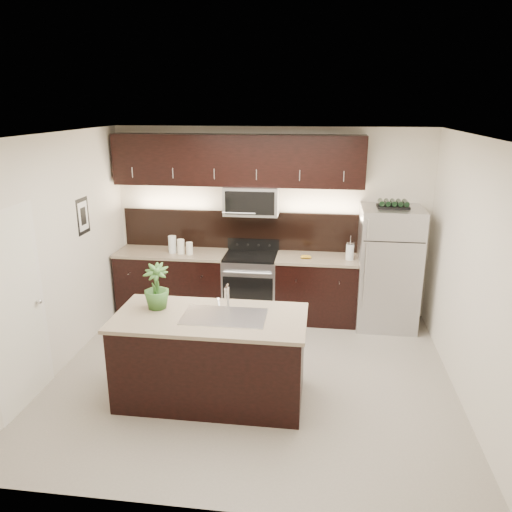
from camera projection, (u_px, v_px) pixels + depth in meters
The scene contains 12 objects.
ground at pixel (252, 376), 5.74m from camera, with size 4.50×4.50×0.00m, color gray.
room_walls at pixel (240, 234), 5.22m from camera, with size 4.52×4.02×2.71m.
counter_run at pixel (237, 285), 7.26m from camera, with size 3.51×0.65×0.94m.
upper_fixtures at pixel (239, 168), 6.90m from camera, with size 3.49×0.40×1.66m.
island at pixel (211, 357), 5.20m from camera, with size 1.96×0.96×0.94m.
sink_faucet at pixel (225, 315), 5.05m from camera, with size 0.84×0.50×0.28m.
refrigerator at pixel (388, 268), 6.83m from camera, with size 0.81×0.73×1.68m, color #B2B2B7.
wine_rack at pixel (393, 204), 6.57m from camera, with size 0.42×0.26×0.10m.
plant at pixel (156, 287), 5.19m from camera, with size 0.27×0.27×0.48m, color #325E25.
canisters at pixel (179, 246), 7.13m from camera, with size 0.37×0.15×0.25m.
french_press at pixel (350, 251), 6.84m from camera, with size 0.11×0.11×0.33m.
bananas at pixel (303, 257), 6.92m from camera, with size 0.15×0.12×0.05m, color #C08D1B.
Camera 1 is at (0.71, -5.03, 3.01)m, focal length 35.00 mm.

